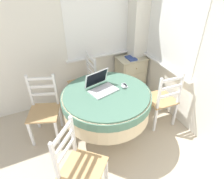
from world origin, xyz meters
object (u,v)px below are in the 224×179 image
Objects in this scene: round_dining_table at (107,102)px; dining_chair_near_back_window at (85,83)px; book_on_cabinet at (131,58)px; dining_chair_near_right_window at (162,100)px; corner_cabinet at (130,75)px; laptop at (101,86)px; computer_mouse at (123,86)px; dining_chair_camera_near at (79,166)px; dining_chair_left_flank at (44,110)px; cell_phone at (125,85)px.

dining_chair_near_back_window reaches higher than round_dining_table.
dining_chair_near_back_window reaches higher than book_on_cabinet.
dining_chair_near_right_window reaches higher than corner_cabinet.
round_dining_table is 0.23m from laptop.
laptop is at bearing 162.16° from computer_mouse.
dining_chair_near_back_window is at bearing 107.16° from computer_mouse.
dining_chair_near_right_window is at bearing -47.06° from dining_chair_near_back_window.
dining_chair_near_back_window reaches higher than computer_mouse.
corner_cabinet is at bearing 45.43° from round_dining_table.
dining_chair_near_back_window and dining_chair_camera_near have the same top height.
dining_chair_near_right_window and dining_chair_left_flank have the same top height.
cell_phone is 0.58× the size of book_on_cabinet.
laptop is 0.89m from dining_chair_left_flank.
laptop is 1.33m from corner_cabinet.
laptop is 1.00m from dining_chair_camera_near.
dining_chair_left_flank reaches higher than computer_mouse.
laptop is 1.88× the size of book_on_cabinet.
laptop is 1.00m from dining_chair_near_right_window.
dining_chair_camera_near reaches higher than cell_phone.
dining_chair_camera_near is 2.12m from book_on_cabinet.
dining_chair_near_back_window is (-0.31, 0.82, -0.34)m from cell_phone.
corner_cabinet is at bearing 41.15° from laptop.
round_dining_table is at bearing 174.66° from dining_chair_near_right_window.
round_dining_table is 1.25× the size of dining_chair_near_back_window.
laptop reaches higher than round_dining_table.
computer_mouse is at bearing -137.21° from cell_phone.
dining_chair_near_right_window is (0.58, -0.13, -0.34)m from cell_phone.
round_dining_table is 0.89m from dining_chair_near_right_window.
dining_chair_near_right_window reaches higher than book_on_cabinet.
cell_phone is at bearing 42.79° from computer_mouse.
cell_phone is at bearing -125.15° from corner_cabinet.
round_dining_table is 1.31m from corner_cabinet.
dining_chair_near_back_window is at bearing 132.94° from dining_chair_near_right_window.
dining_chair_left_flank reaches higher than cell_phone.
book_on_cabinet is at bearing -129.58° from corner_cabinet.
round_dining_table is 0.89m from dining_chair_near_back_window.
laptop is at bearing 170.63° from cell_phone.
dining_chair_near_back_window is at bearing -177.18° from corner_cabinet.
book_on_cabinet is at bearing 15.03° from dining_chair_left_flank.
dining_chair_near_back_window is at bearing 110.40° from cell_phone.
dining_chair_left_flank is (-1.05, 0.39, -0.34)m from cell_phone.
book_on_cabinet is at bearing 45.21° from round_dining_table.
dining_chair_left_flank is (-0.75, -0.43, 0.00)m from dining_chair_near_back_window.
cell_phone is at bearing -20.42° from dining_chair_left_flank.
dining_chair_camera_near is at bearing -134.10° from book_on_cabinet.
laptop is at bearing -91.14° from dining_chair_near_back_window.
round_dining_table reaches higher than book_on_cabinet.
round_dining_table is at bearing -134.57° from corner_cabinet.
dining_chair_near_right_window is (0.89, -0.95, 0.00)m from dining_chair_near_back_window.
cell_phone is (0.29, 0.05, 0.16)m from round_dining_table.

